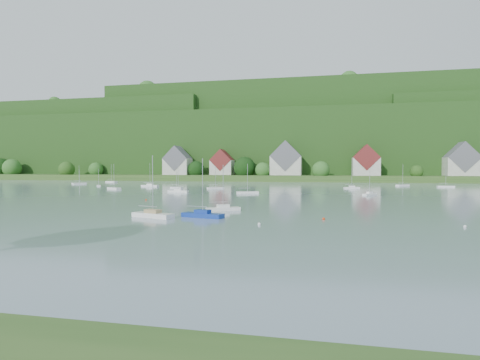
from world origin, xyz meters
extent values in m
cube|color=#2C511E|center=(0.00, 200.00, 1.50)|extent=(600.00, 60.00, 3.00)
cube|color=#1B4516|center=(0.00, 275.00, 20.00)|extent=(620.00, 160.00, 40.00)
cube|color=#1B4516|center=(-150.00, 260.00, 24.00)|extent=(200.00, 120.00, 52.00)
cube|color=#1B4516|center=(10.00, 270.00, 28.00)|extent=(240.00, 130.00, 60.00)
sphere|color=#306927|center=(-162.23, 187.01, 6.64)|extent=(11.19, 11.19, 11.19)
sphere|color=#306927|center=(-108.08, 191.48, 5.80)|extent=(8.61, 8.61, 8.61)
sphere|color=#204715|center=(-119.76, 180.47, 5.94)|extent=(9.03, 9.03, 9.03)
sphere|color=#306927|center=(-6.80, 183.88, 5.66)|extent=(8.19, 8.19, 8.19)
sphere|color=#306927|center=(-51.96, 186.07, 5.11)|extent=(6.49, 6.49, 6.49)
sphere|color=#306927|center=(46.85, 192.08, 6.95)|extent=(12.16, 12.16, 12.16)
sphere|color=#306927|center=(22.99, 179.93, 5.84)|extent=(8.73, 8.73, 8.73)
sphere|color=black|center=(-43.87, 185.86, 6.03)|extent=(9.32, 9.32, 9.32)
sphere|color=black|center=(-170.45, 193.35, 6.09)|extent=(9.50, 9.50, 9.50)
sphere|color=black|center=(-174.62, 191.87, 6.87)|extent=(11.91, 11.91, 11.91)
sphere|color=#204715|center=(67.84, 181.69, 5.03)|extent=(6.24, 6.24, 6.24)
sphere|color=black|center=(89.43, 194.54, 5.65)|extent=(8.16, 8.16, 8.16)
sphere|color=black|center=(-17.00, 186.36, 6.87)|extent=(11.92, 11.92, 11.92)
sphere|color=#306927|center=(-119.71, 228.54, 51.84)|extent=(10.52, 10.52, 10.52)
sphere|color=#204715|center=(-84.27, 263.14, 51.80)|extent=(10.29, 10.29, 10.29)
sphere|color=black|center=(-190.36, 258.01, 51.80)|extent=(10.31, 10.31, 10.31)
sphere|color=black|center=(-175.19, 233.35, 51.42)|extent=(8.14, 8.14, 8.14)
sphere|color=#306927|center=(-177.57, 262.59, 51.25)|extent=(7.15, 7.15, 7.15)
sphere|color=black|center=(-68.16, 251.39, 51.26)|extent=(7.18, 7.18, 7.18)
sphere|color=#306927|center=(-157.98, 221.69, 51.56)|extent=(8.89, 8.89, 8.89)
sphere|color=black|center=(-193.31, 253.95, 51.74)|extent=(9.97, 9.97, 9.97)
sphere|color=#204715|center=(39.50, 255.03, 60.25)|extent=(12.83, 12.83, 12.83)
sphere|color=#306927|center=(-39.93, 242.18, 59.43)|extent=(8.18, 8.18, 8.18)
sphere|color=#204715|center=(1.11, 279.65, 60.23)|extent=(12.73, 12.73, 12.73)
sphere|color=#204715|center=(83.40, 244.53, 60.01)|extent=(11.50, 11.50, 11.50)
sphere|color=#204715|center=(60.71, 274.89, 60.56)|extent=(14.65, 14.65, 14.65)
sphere|color=#306927|center=(39.25, 231.29, 60.09)|extent=(11.95, 11.95, 11.95)
sphere|color=#306927|center=(-47.14, 274.29, 59.24)|extent=(7.07, 7.07, 7.07)
sphere|color=black|center=(-3.47, 243.31, 59.44)|extent=(8.21, 8.21, 8.21)
sphere|color=#306927|center=(-22.82, 267.10, 60.14)|extent=(12.24, 12.24, 12.24)
sphere|color=#306927|center=(114.51, 242.98, 59.58)|extent=(9.00, 9.00, 9.00)
sphere|color=#306927|center=(-95.50, 235.90, 60.39)|extent=(13.65, 13.65, 13.65)
sphere|color=#204715|center=(101.03, 257.97, 59.41)|extent=(8.03, 8.03, 8.03)
sphere|color=#306927|center=(100.48, 258.36, 48.62)|extent=(14.97, 14.97, 14.97)
sphere|color=#204715|center=(78.67, 255.82, 47.71)|extent=(9.78, 9.78, 9.78)
sphere|color=#204715|center=(119.68, 254.71, 48.10)|extent=(12.02, 12.02, 12.02)
sphere|color=#306927|center=(99.14, 247.22, 47.66)|extent=(9.48, 9.48, 9.48)
sphere|color=#204715|center=(-39.98, 262.14, 42.10)|extent=(12.01, 12.01, 12.01)
sphere|color=black|center=(118.67, 252.35, 42.64)|extent=(15.08, 15.08, 15.08)
sphere|color=#306927|center=(108.41, 268.02, 42.80)|extent=(15.99, 15.99, 15.99)
sphere|color=black|center=(-3.70, 272.21, 42.75)|extent=(15.72, 15.72, 15.72)
sphere|color=#204715|center=(10.88, 267.92, 41.84)|extent=(10.54, 10.54, 10.54)
sphere|color=#204715|center=(-193.30, 298.62, 41.43)|extent=(8.18, 8.18, 8.18)
sphere|color=black|center=(-175.91, 289.59, 41.53)|extent=(8.74, 8.74, 8.74)
sphere|color=black|center=(-191.77, 268.51, 42.69)|extent=(15.38, 15.38, 15.38)
cube|color=beige|center=(-55.00, 187.00, 7.50)|extent=(14.00, 10.00, 9.00)
cube|color=slate|center=(-55.00, 187.00, 12.00)|extent=(14.00, 10.40, 14.00)
cube|color=beige|center=(-30.00, 189.00, 7.00)|extent=(12.00, 9.00, 8.00)
cube|color=maroon|center=(-30.00, 189.00, 11.00)|extent=(12.00, 9.36, 12.00)
cube|color=beige|center=(5.00, 188.00, 8.00)|extent=(16.00, 11.00, 10.00)
cube|color=slate|center=(5.00, 188.00, 13.00)|extent=(16.00, 11.44, 16.00)
cube|color=beige|center=(45.00, 186.00, 7.50)|extent=(13.00, 10.00, 9.00)
cube|color=maroon|center=(45.00, 186.00, 12.00)|extent=(13.00, 10.40, 13.00)
cube|color=beige|center=(90.00, 190.00, 7.50)|extent=(15.00, 10.00, 9.00)
cube|color=slate|center=(90.00, 190.00, 12.00)|extent=(15.00, 10.40, 15.00)
cube|color=#16369C|center=(7.36, 33.61, 0.31)|extent=(6.46, 3.21, 0.62)
cube|color=#16369C|center=(7.36, 33.61, 0.87)|extent=(2.41, 1.71, 0.50)
cylinder|color=silver|center=(7.36, 33.61, 4.51)|extent=(0.10, 0.10, 7.78)
cylinder|color=silver|center=(6.45, 33.84, 1.52)|extent=(3.34, 0.91, 0.08)
cube|color=white|center=(0.46, 32.05, 0.33)|extent=(6.77, 3.81, 0.65)
cube|color=tan|center=(0.46, 32.05, 0.90)|extent=(2.57, 1.94, 0.50)
cylinder|color=silver|center=(0.46, 32.05, 4.73)|extent=(0.10, 0.10, 8.16)
cylinder|color=silver|center=(-0.47, 32.37, 1.55)|extent=(3.43, 1.22, 0.08)
cube|color=white|center=(8.07, 42.63, 0.28)|extent=(5.54, 4.33, 0.56)
cube|color=white|center=(8.07, 42.63, 0.81)|extent=(2.23, 1.97, 0.50)
cylinder|color=silver|center=(8.07, 42.63, 4.05)|extent=(0.10, 0.10, 6.98)
cylinder|color=silver|center=(7.36, 42.18, 1.46)|extent=(2.63, 1.72, 0.08)
sphere|color=white|center=(16.42, 27.95, 0.00)|extent=(0.40, 0.40, 0.40)
sphere|color=red|center=(24.21, 34.58, 0.00)|extent=(0.40, 0.40, 0.40)
sphere|color=red|center=(-13.30, 58.87, 0.00)|extent=(0.40, 0.40, 0.40)
sphere|color=white|center=(40.63, 31.06, 0.00)|extent=(0.38, 0.38, 0.38)
cube|color=white|center=(4.06, 84.88, 0.30)|extent=(6.12, 3.81, 0.59)
cylinder|color=silver|center=(4.06, 84.88, 4.30)|extent=(0.10, 0.10, 7.42)
cylinder|color=silver|center=(3.24, 84.53, 1.49)|extent=(3.04, 1.33, 0.08)
cube|color=white|center=(-38.10, 114.62, 0.32)|extent=(6.52, 2.08, 0.65)
cube|color=white|center=(-38.10, 114.62, 0.90)|extent=(2.31, 1.36, 0.50)
cylinder|color=silver|center=(-38.10, 114.62, 4.68)|extent=(0.10, 0.10, 8.06)
cylinder|color=silver|center=(-39.07, 114.66, 1.55)|extent=(3.55, 0.23, 0.08)
cube|color=white|center=(-74.64, 125.74, 0.24)|extent=(4.06, 4.48, 0.47)
cylinder|color=silver|center=(-74.64, 125.74, 3.43)|extent=(0.10, 0.10, 5.92)
cylinder|color=silver|center=(-75.09, 125.20, 1.37)|extent=(1.74, 2.04, 0.08)
cube|color=white|center=(53.61, 138.57, 0.31)|extent=(5.67, 5.43, 0.61)
cylinder|color=silver|center=(53.61, 138.57, 4.45)|extent=(0.10, 0.10, 7.67)
cylinder|color=silver|center=(52.93, 137.94, 1.51)|extent=(2.53, 2.35, 0.08)
cube|color=white|center=(35.74, 84.98, 0.23)|extent=(3.97, 4.48, 0.47)
cube|color=white|center=(35.74, 84.98, 0.72)|extent=(1.75, 1.85, 0.50)
cylinder|color=silver|center=(35.74, 84.98, 3.40)|extent=(0.10, 0.10, 5.86)
cylinder|color=silver|center=(35.30, 84.43, 1.37)|extent=(1.68, 2.06, 0.08)
cube|color=white|center=(-23.99, 104.66, 0.23)|extent=(4.82, 2.60, 0.46)
cylinder|color=silver|center=(-23.99, 104.66, 3.37)|extent=(0.10, 0.10, 5.81)
cylinder|color=silver|center=(-24.65, 104.87, 1.36)|extent=(2.47, 0.82, 0.08)
cube|color=white|center=(-10.61, 105.24, 0.28)|extent=(5.49, 4.45, 0.56)
cylinder|color=silver|center=(-10.61, 105.24, 4.05)|extent=(0.10, 0.10, 6.98)
cylinder|color=silver|center=(-11.30, 104.77, 1.46)|extent=(2.58, 1.80, 0.08)
cube|color=white|center=(-77.92, 130.44, 0.30)|extent=(4.70, 5.83, 0.59)
cylinder|color=silver|center=(-77.92, 130.44, 4.29)|extent=(0.10, 0.10, 7.40)
cylinder|color=silver|center=(-78.42, 129.71, 1.49)|extent=(1.89, 2.74, 0.08)
cube|color=white|center=(-42.39, 96.69, 0.31)|extent=(6.11, 4.66, 0.61)
cylinder|color=silver|center=(-42.39, 96.69, 4.43)|extent=(0.10, 0.10, 7.64)
cylinder|color=silver|center=(-43.17, 97.17, 1.51)|extent=(2.91, 1.83, 0.08)
cube|color=white|center=(-16.14, 85.67, 0.29)|extent=(5.93, 1.94, 0.59)
cube|color=white|center=(-16.14, 85.67, 0.84)|extent=(2.10, 1.25, 0.50)
cylinder|color=silver|center=(-16.14, 85.67, 4.24)|extent=(0.10, 0.10, 7.32)
cylinder|color=silver|center=(-17.02, 85.72, 1.49)|extent=(3.22, 0.24, 0.08)
cube|color=white|center=(66.86, 132.21, 0.28)|extent=(5.75, 1.79, 0.57)
cylinder|color=silver|center=(66.86, 132.21, 4.13)|extent=(0.10, 0.10, 7.12)
cylinder|color=silver|center=(66.01, 132.18, 1.47)|extent=(3.13, 0.19, 0.08)
cube|color=white|center=(33.50, 116.28, 0.26)|extent=(5.38, 2.89, 0.52)
cube|color=white|center=(33.50, 116.28, 0.77)|extent=(2.03, 1.50, 0.50)
cylinder|color=silver|center=(33.50, 116.28, 3.76)|extent=(0.10, 0.10, 6.48)
cylinder|color=silver|center=(32.75, 116.05, 1.42)|extent=(2.75, 0.90, 0.08)
cube|color=white|center=(-73.30, 148.58, 0.32)|extent=(6.55, 3.79, 0.63)
cylinder|color=silver|center=(-73.30, 148.58, 4.58)|extent=(0.10, 0.10, 7.90)
cylinder|color=silver|center=(-74.19, 148.90, 1.53)|extent=(3.30, 1.24, 0.08)
cube|color=white|center=(-58.66, 114.15, 0.24)|extent=(3.66, 4.91, 0.49)
cylinder|color=silver|center=(-58.66, 114.15, 3.55)|extent=(0.10, 0.10, 6.11)
cylinder|color=silver|center=(-59.03, 114.78, 1.39)|extent=(1.44, 2.36, 0.08)
camera|label=1|loc=(24.11, -20.01, 7.15)|focal=29.54mm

